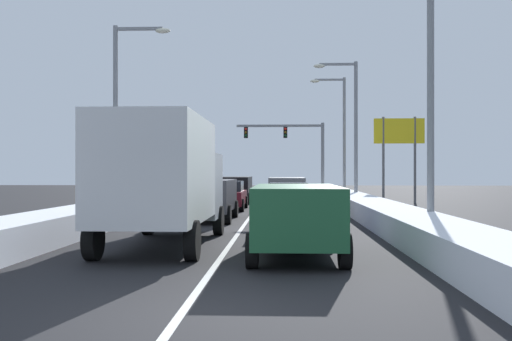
% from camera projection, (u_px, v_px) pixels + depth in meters
% --- Properties ---
extents(ground_plane, '(120.00, 120.00, 0.00)m').
position_uv_depth(ground_plane, '(249.00, 219.00, 24.83)').
color(ground_plane, black).
extents(lane_stripe_between_right_lane_and_center_lane, '(0.14, 46.75, 0.01)m').
position_uv_depth(lane_stripe_between_right_lane_and_center_lane, '(254.00, 212.00, 29.07)').
color(lane_stripe_between_right_lane_and_center_lane, silver).
rests_on(lane_stripe_between_right_lane_and_center_lane, ground).
extents(snow_bank_right_shoulder, '(1.79, 46.75, 0.76)m').
position_uv_depth(snow_bank_right_shoulder, '(361.00, 204.00, 28.84)').
color(snow_bank_right_shoulder, white).
rests_on(snow_bank_right_shoulder, ground).
extents(snow_bank_left_shoulder, '(1.85, 46.75, 0.80)m').
position_uv_depth(snow_bank_left_shoulder, '(148.00, 204.00, 29.31)').
color(snow_bank_left_shoulder, white).
rests_on(snow_bank_left_shoulder, ground).
extents(suv_green_right_lane_nearest, '(2.16, 4.90, 1.67)m').
position_uv_depth(suv_green_right_lane_nearest, '(296.00, 214.00, 13.73)').
color(suv_green_right_lane_nearest, '#1E5633').
rests_on(suv_green_right_lane_nearest, ground).
extents(sedan_navy_right_lane_second, '(2.00, 4.50, 1.51)m').
position_uv_depth(sedan_navy_right_lane_second, '(294.00, 209.00, 19.51)').
color(sedan_navy_right_lane_second, navy).
rests_on(sedan_navy_right_lane_second, ground).
extents(sedan_tan_right_lane_third, '(2.00, 4.50, 1.51)m').
position_uv_depth(sedan_tan_right_lane_third, '(289.00, 199.00, 26.03)').
color(sedan_tan_right_lane_third, '#937F60').
rests_on(sedan_tan_right_lane_third, ground).
extents(suv_gray_right_lane_fourth, '(2.16, 4.90, 1.67)m').
position_uv_depth(suv_gray_right_lane_fourth, '(287.00, 189.00, 32.73)').
color(suv_gray_right_lane_fourth, slate).
rests_on(suv_gray_right_lane_fourth, ground).
extents(box_truck_center_lane_nearest, '(2.53, 7.20, 3.36)m').
position_uv_depth(box_truck_center_lane_nearest, '(164.00, 176.00, 15.53)').
color(box_truck_center_lane_nearest, '#B7BABF').
rests_on(box_truck_center_lane_nearest, ground).
extents(suv_charcoal_center_lane_second, '(2.16, 4.90, 1.67)m').
position_uv_depth(suv_charcoal_center_lane_second, '(208.00, 196.00, 23.86)').
color(suv_charcoal_center_lane_second, '#38383D').
rests_on(suv_charcoal_center_lane_second, ground).
extents(sedan_maroon_center_lane_third, '(2.00, 4.50, 1.51)m').
position_uv_depth(sedan_maroon_center_lane_third, '(227.00, 195.00, 30.58)').
color(sedan_maroon_center_lane_third, maroon).
rests_on(sedan_maroon_center_lane_third, ground).
extents(suv_black_center_lane_fourth, '(2.16, 4.90, 1.67)m').
position_uv_depth(suv_black_center_lane_fourth, '(235.00, 187.00, 37.06)').
color(suv_black_center_lane_fourth, black).
rests_on(suv_black_center_lane_fourth, ground).
extents(traffic_light_gantry, '(7.54, 0.47, 6.20)m').
position_uv_depth(traffic_light_gantry, '(295.00, 143.00, 50.19)').
color(traffic_light_gantry, slate).
rests_on(traffic_light_gantry, ground).
extents(street_lamp_right_near, '(2.66, 0.36, 8.68)m').
position_uv_depth(street_lamp_right_near, '(419.00, 71.00, 18.21)').
color(street_lamp_right_near, gray).
rests_on(street_lamp_right_near, ground).
extents(street_lamp_right_mid, '(2.66, 0.36, 8.64)m').
position_uv_depth(street_lamp_right_mid, '(350.00, 120.00, 35.20)').
color(street_lamp_right_mid, gray).
rests_on(street_lamp_right_mid, ground).
extents(street_lamp_right_far, '(2.66, 0.36, 9.04)m').
position_uv_depth(street_lamp_right_far, '(340.00, 127.00, 43.69)').
color(street_lamp_right_far, gray).
rests_on(street_lamp_right_far, ground).
extents(street_lamp_left_mid, '(2.66, 0.36, 8.73)m').
position_uv_depth(street_lamp_left_mid, '(123.00, 103.00, 26.86)').
color(street_lamp_left_mid, gray).
rests_on(street_lamp_left_mid, ground).
extents(roadside_sign_right, '(3.20, 0.16, 5.50)m').
position_uv_depth(roadside_sign_right, '(399.00, 140.00, 37.24)').
color(roadside_sign_right, '#59595B').
rests_on(roadside_sign_right, ground).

